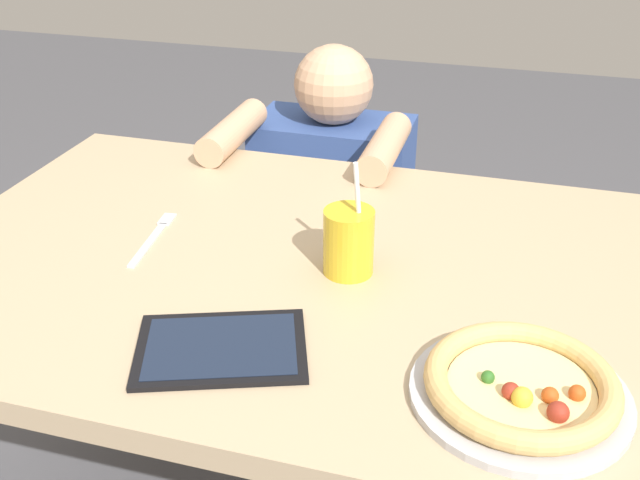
{
  "coord_description": "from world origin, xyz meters",
  "views": [
    {
      "loc": [
        0.38,
        -1.07,
        1.4
      ],
      "look_at": [
        0.07,
        0.03,
        0.78
      ],
      "focal_mm": 42.61,
      "sensor_mm": 36.0,
      "label": 1
    }
  ],
  "objects_px": {
    "pizza_near": "(521,387)",
    "fork": "(154,236)",
    "tablet": "(221,348)",
    "diner_seated": "(332,236)",
    "drink_cup_colored": "(349,241)"
  },
  "relations": [
    {
      "from": "pizza_near",
      "to": "fork",
      "type": "xyz_separation_m",
      "value": [
        -0.66,
        0.27,
        -0.02
      ]
    },
    {
      "from": "drink_cup_colored",
      "to": "diner_seated",
      "type": "distance_m",
      "value": 0.83
    },
    {
      "from": "fork",
      "to": "tablet",
      "type": "xyz_separation_m",
      "value": [
        0.25,
        -0.28,
        0.0
      ]
    },
    {
      "from": "pizza_near",
      "to": "drink_cup_colored",
      "type": "distance_m",
      "value": 0.39
    },
    {
      "from": "diner_seated",
      "to": "fork",
      "type": "bearing_deg",
      "value": -102.39
    },
    {
      "from": "drink_cup_colored",
      "to": "tablet",
      "type": "xyz_separation_m",
      "value": [
        -0.12,
        -0.26,
        -0.05
      ]
    },
    {
      "from": "tablet",
      "to": "drink_cup_colored",
      "type": "bearing_deg",
      "value": 65.46
    },
    {
      "from": "drink_cup_colored",
      "to": "fork",
      "type": "xyz_separation_m",
      "value": [
        -0.37,
        0.02,
        -0.05
      ]
    },
    {
      "from": "drink_cup_colored",
      "to": "tablet",
      "type": "distance_m",
      "value": 0.29
    },
    {
      "from": "tablet",
      "to": "diner_seated",
      "type": "relative_size",
      "value": 0.3
    },
    {
      "from": "tablet",
      "to": "diner_seated",
      "type": "distance_m",
      "value": 1.02
    },
    {
      "from": "pizza_near",
      "to": "diner_seated",
      "type": "xyz_separation_m",
      "value": [
        -0.51,
        0.95,
        -0.35
      ]
    },
    {
      "from": "drink_cup_colored",
      "to": "diner_seated",
      "type": "bearing_deg",
      "value": 107.35
    },
    {
      "from": "diner_seated",
      "to": "tablet",
      "type": "bearing_deg",
      "value": -84.12
    },
    {
      "from": "pizza_near",
      "to": "fork",
      "type": "bearing_deg",
      "value": 157.82
    }
  ]
}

